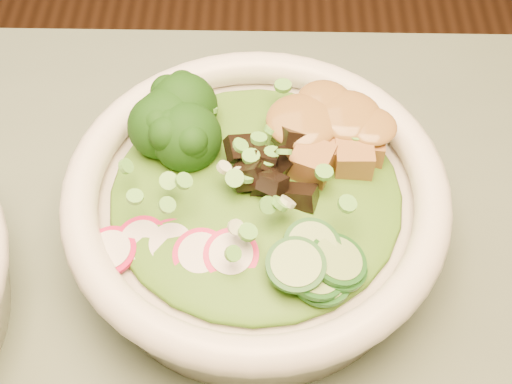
# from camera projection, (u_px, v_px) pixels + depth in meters

# --- Properties ---
(salad_bowl) EXTENTS (0.26, 0.26, 0.07)m
(salad_bowl) POSITION_uv_depth(u_px,v_px,m) (256.00, 208.00, 0.50)
(salad_bowl) COLOR silver
(salad_bowl) RESTS_ON dining_table
(lettuce_bed) EXTENTS (0.20, 0.20, 0.02)m
(lettuce_bed) POSITION_uv_depth(u_px,v_px,m) (256.00, 191.00, 0.48)
(lettuce_bed) COLOR #295712
(lettuce_bed) RESTS_ON salad_bowl
(broccoli_florets) EXTENTS (0.10, 0.09, 0.04)m
(broccoli_florets) POSITION_uv_depth(u_px,v_px,m) (193.00, 129.00, 0.50)
(broccoli_florets) COLOR black
(broccoli_florets) RESTS_ON salad_bowl
(radish_slices) EXTENTS (0.11, 0.08, 0.02)m
(radish_slices) POSITION_uv_depth(u_px,v_px,m) (185.00, 247.00, 0.45)
(radish_slices) COLOR #B50D3D
(radish_slices) RESTS_ON salad_bowl
(cucumber_slices) EXTENTS (0.09, 0.09, 0.04)m
(cucumber_slices) POSITION_uv_depth(u_px,v_px,m) (325.00, 240.00, 0.45)
(cucumber_slices) COLOR #94B464
(cucumber_slices) RESTS_ON salad_bowl
(mushroom_heap) EXTENTS (0.09, 0.09, 0.04)m
(mushroom_heap) POSITION_uv_depth(u_px,v_px,m) (269.00, 169.00, 0.48)
(mushroom_heap) COLOR black
(mushroom_heap) RESTS_ON salad_bowl
(tofu_cubes) EXTENTS (0.10, 0.09, 0.04)m
(tofu_cubes) POSITION_uv_depth(u_px,v_px,m) (321.00, 133.00, 0.50)
(tofu_cubes) COLOR brown
(tofu_cubes) RESTS_ON salad_bowl
(peanut_sauce) EXTENTS (0.07, 0.05, 0.02)m
(peanut_sauce) POSITION_uv_depth(u_px,v_px,m) (323.00, 121.00, 0.49)
(peanut_sauce) COLOR brown
(peanut_sauce) RESTS_ON tofu_cubes
(scallion_garnish) EXTENTS (0.19, 0.19, 0.02)m
(scallion_garnish) POSITION_uv_depth(u_px,v_px,m) (256.00, 170.00, 0.46)
(scallion_garnish) COLOR #59A83B
(scallion_garnish) RESTS_ON salad_bowl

